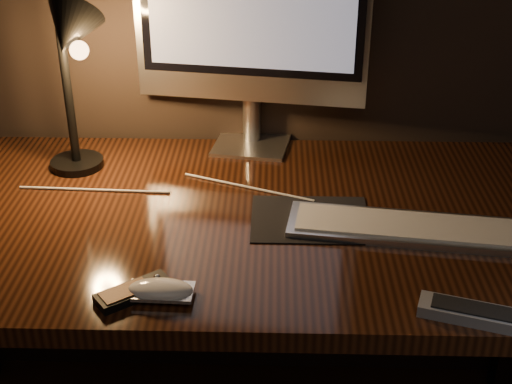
{
  "coord_description": "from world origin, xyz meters",
  "views": [
    {
      "loc": [
        0.09,
        0.6,
        1.46
      ],
      "look_at": [
        0.05,
        1.73,
        0.86
      ],
      "focal_mm": 50.0,
      "sensor_mm": 36.0,
      "label": 1
    }
  ],
  "objects_px": {
    "desk": "(233,249)",
    "mouse": "(161,292)",
    "monitor": "(251,10)",
    "keyboard": "(408,228)",
    "tv_remote": "(482,315)",
    "desk_lamp": "(71,56)",
    "media_remote": "(134,291)"
  },
  "relations": [
    {
      "from": "keyboard",
      "to": "tv_remote",
      "type": "relative_size",
      "value": 2.27
    },
    {
      "from": "monitor",
      "to": "desk_lamp",
      "type": "distance_m",
      "value": 0.41
    },
    {
      "from": "keyboard",
      "to": "desk_lamp",
      "type": "xyz_separation_m",
      "value": [
        -0.69,
        0.23,
        0.26
      ]
    },
    {
      "from": "desk",
      "to": "desk_lamp",
      "type": "xyz_separation_m",
      "value": [
        -0.34,
        0.1,
        0.4
      ]
    },
    {
      "from": "desk",
      "to": "mouse",
      "type": "height_order",
      "value": "mouse"
    },
    {
      "from": "keyboard",
      "to": "media_remote",
      "type": "xyz_separation_m",
      "value": [
        -0.49,
        -0.22,
        0.0
      ]
    },
    {
      "from": "monitor",
      "to": "tv_remote",
      "type": "relative_size",
      "value": 2.75
    },
    {
      "from": "keyboard",
      "to": "desk",
      "type": "bearing_deg",
      "value": 167.07
    },
    {
      "from": "tv_remote",
      "to": "desk_lamp",
      "type": "relative_size",
      "value": 0.51
    },
    {
      "from": "tv_remote",
      "to": "monitor",
      "type": "bearing_deg",
      "value": 138.09
    },
    {
      "from": "mouse",
      "to": "media_remote",
      "type": "bearing_deg",
      "value": 178.42
    },
    {
      "from": "mouse",
      "to": "media_remote",
      "type": "relative_size",
      "value": 0.84
    },
    {
      "from": "desk",
      "to": "keyboard",
      "type": "xyz_separation_m",
      "value": [
        0.35,
        -0.13,
        0.14
      ]
    },
    {
      "from": "desk",
      "to": "mouse",
      "type": "distance_m",
      "value": 0.4
    },
    {
      "from": "keyboard",
      "to": "media_remote",
      "type": "relative_size",
      "value": 3.52
    },
    {
      "from": "monitor",
      "to": "mouse",
      "type": "bearing_deg",
      "value": -93.15
    },
    {
      "from": "monitor",
      "to": "desk_lamp",
      "type": "bearing_deg",
      "value": -148.36
    },
    {
      "from": "desk",
      "to": "keyboard",
      "type": "height_order",
      "value": "keyboard"
    },
    {
      "from": "monitor",
      "to": "media_remote",
      "type": "distance_m",
      "value": 0.72
    },
    {
      "from": "desk",
      "to": "monitor",
      "type": "xyz_separation_m",
      "value": [
        0.03,
        0.26,
        0.46
      ]
    },
    {
      "from": "keyboard",
      "to": "mouse",
      "type": "relative_size",
      "value": 4.2
    },
    {
      "from": "monitor",
      "to": "tv_remote",
      "type": "distance_m",
      "value": 0.83
    },
    {
      "from": "desk",
      "to": "mouse",
      "type": "relative_size",
      "value": 14.5
    },
    {
      "from": "media_remote",
      "to": "tv_remote",
      "type": "relative_size",
      "value": 0.64
    },
    {
      "from": "desk_lamp",
      "to": "keyboard",
      "type": "bearing_deg",
      "value": -30.16
    },
    {
      "from": "mouse",
      "to": "tv_remote",
      "type": "xyz_separation_m",
      "value": [
        0.52,
        -0.05,
        0.0
      ]
    },
    {
      "from": "desk",
      "to": "tv_remote",
      "type": "distance_m",
      "value": 0.6
    },
    {
      "from": "desk",
      "to": "keyboard",
      "type": "relative_size",
      "value": 3.45
    },
    {
      "from": "desk",
      "to": "desk_lamp",
      "type": "height_order",
      "value": "desk_lamp"
    },
    {
      "from": "mouse",
      "to": "tv_remote",
      "type": "distance_m",
      "value": 0.52
    },
    {
      "from": "monitor",
      "to": "keyboard",
      "type": "xyz_separation_m",
      "value": [
        0.32,
        -0.39,
        -0.32
      ]
    },
    {
      "from": "keyboard",
      "to": "media_remote",
      "type": "distance_m",
      "value": 0.54
    }
  ]
}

